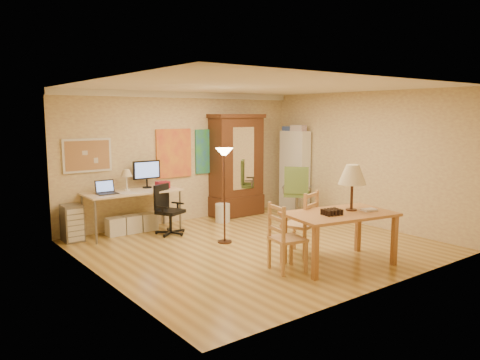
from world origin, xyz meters
TOP-DOWN VIEW (x-y plane):
  - floor at (0.00, 0.00)m, footprint 5.50×5.50m
  - crown_molding at (0.00, 2.46)m, footprint 5.50×0.08m
  - corkboard at (-2.05, 2.47)m, footprint 0.90×0.04m
  - art_panel_left at (-0.25, 2.47)m, footprint 0.80×0.04m
  - art_panel_right at (0.65, 2.47)m, footprint 0.75×0.04m
  - dining_table at (0.43, -1.49)m, footprint 1.73×1.22m
  - ladder_chair_back at (0.21, -0.81)m, footprint 0.61×0.59m
  - ladder_chair_left at (-0.52, -1.23)m, footprint 0.52×0.54m
  - torchiere_lamp at (-0.35, 0.53)m, footprint 0.30×0.30m
  - computer_desk at (-1.32, 2.16)m, footprint 1.79×0.78m
  - office_chair_black at (-0.84, 1.64)m, footprint 0.58×0.58m
  - office_chair_green at (2.02, 1.17)m, footprint 0.74×0.74m
  - drawer_cart at (-2.45, 2.25)m, footprint 0.33×0.39m
  - armoire at (1.19, 2.24)m, footprint 1.22×0.58m
  - bookshelf at (2.55, 1.80)m, footprint 0.28×0.75m
  - wastebin at (0.54, 1.86)m, footprint 0.31×0.31m

SIDE VIEW (x-z plane):
  - floor at x=0.00m, z-range 0.00..0.00m
  - wastebin at x=0.54m, z-range 0.00..0.39m
  - office_chair_black at x=-0.84m, z-range -0.22..0.72m
  - office_chair_green at x=2.02m, z-range -0.27..0.88m
  - drawer_cart at x=-2.45m, z-range 0.00..0.66m
  - ladder_chair_left at x=-0.52m, z-range -0.03..0.96m
  - ladder_chair_back at x=0.21m, z-range -0.03..1.01m
  - computer_desk at x=-1.32m, z-range -0.18..1.17m
  - bookshelf at x=2.55m, z-range 0.00..1.86m
  - dining_table at x=0.43m, z-range 0.20..1.69m
  - armoire at x=1.19m, z-range -0.15..2.11m
  - torchiere_lamp at x=-0.35m, z-range 0.50..2.18m
  - art_panel_left at x=-0.25m, z-range 0.95..1.95m
  - art_panel_right at x=0.65m, z-range 0.98..1.92m
  - corkboard at x=-2.05m, z-range 1.19..1.81m
  - crown_molding at x=0.00m, z-range 2.58..2.70m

